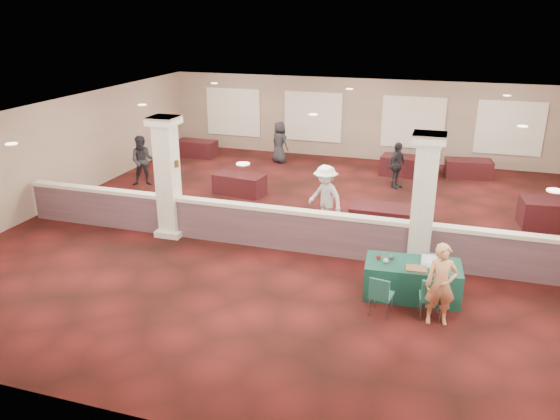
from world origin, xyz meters
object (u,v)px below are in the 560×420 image
(near_table, at_px, (412,280))
(woman, at_px, (441,285))
(conf_chair_side, at_px, (380,293))
(attendee_c, at_px, (397,165))
(far_table_front_center, at_px, (386,220))
(far_table_back_center, at_px, (406,166))
(conf_chair_main, at_px, (432,295))
(attendee_a, at_px, (143,161))
(far_table_back_right, at_px, (468,169))
(far_table_front_left, at_px, (240,184))
(far_table_back_left, at_px, (196,148))
(attendee_b, at_px, (325,197))
(far_table_front_right, at_px, (558,215))
(attendee_d, at_px, (279,142))

(near_table, distance_m, woman, 1.17)
(conf_chair_side, relative_size, attendee_c, 0.54)
(far_table_front_center, bearing_deg, far_table_back_center, 90.00)
(conf_chair_main, bearing_deg, attendee_a, 142.73)
(far_table_back_right, bearing_deg, attendee_c, -139.64)
(near_table, height_order, far_table_back_center, near_table)
(far_table_front_left, distance_m, far_table_back_center, 6.28)
(near_table, bearing_deg, conf_chair_main, -67.76)
(far_table_back_left, distance_m, attendee_c, 8.51)
(far_table_back_center, bearing_deg, far_table_front_center, -90.00)
(far_table_front_center, distance_m, far_table_back_right, 6.57)
(woman, bearing_deg, near_table, 110.69)
(far_table_front_left, distance_m, attendee_b, 4.00)
(conf_chair_side, xyz_separation_m, far_table_back_left, (-8.94, 10.29, -0.17))
(far_table_front_left, bearing_deg, conf_chair_side, -49.05)
(far_table_back_right, relative_size, attendee_a, 0.93)
(far_table_front_left, xyz_separation_m, far_table_back_right, (7.19, 4.24, -0.00))
(far_table_back_left, bearing_deg, far_table_front_right, -17.72)
(woman, distance_m, attendee_d, 12.21)
(conf_chair_main, relative_size, far_table_front_right, 0.46)
(far_table_front_right, xyz_separation_m, attendee_c, (-4.69, 2.35, 0.39))
(attendee_a, bearing_deg, far_table_back_left, 66.86)
(far_table_front_left, height_order, far_table_front_center, far_table_front_center)
(woman, relative_size, far_table_back_right, 1.02)
(far_table_back_center, height_order, far_table_back_right, far_table_back_center)
(far_table_back_left, relative_size, attendee_c, 1.04)
(near_table, bearing_deg, attendee_c, 93.82)
(near_table, distance_m, far_table_back_left, 13.26)
(far_table_front_center, height_order, far_table_back_center, far_table_front_center)
(attendee_d, bearing_deg, woman, 152.15)
(woman, xyz_separation_m, far_table_back_center, (-1.55, 9.97, -0.47))
(attendee_c, height_order, attendee_d, attendee_d)
(far_table_front_left, bearing_deg, far_table_back_center, 37.16)
(near_table, height_order, far_table_back_left, near_table)
(far_table_back_left, bearing_deg, attendee_b, -41.81)
(far_table_front_left, bearing_deg, near_table, -41.35)
(conf_chair_main, xyz_separation_m, attendee_c, (-1.59, 8.32, 0.26))
(attendee_a, distance_m, attendee_d, 5.54)
(woman, relative_size, far_table_front_center, 0.88)
(far_table_back_right, xyz_separation_m, attendee_b, (-3.83, -6.34, 0.58))
(far_table_back_right, bearing_deg, attendee_a, -157.92)
(conf_chair_main, xyz_separation_m, far_table_back_right, (0.78, 10.34, -0.20))
(conf_chair_main, bearing_deg, attendee_c, 94.80)
(far_table_front_center, xyz_separation_m, attendee_b, (-1.65, -0.14, 0.53))
(near_table, bearing_deg, far_table_back_right, 77.73)
(far_table_front_right, xyz_separation_m, attendee_a, (-13.00, 0.04, 0.47))
(near_table, height_order, far_table_front_right, far_table_front_right)
(far_table_front_center, bearing_deg, attendee_a, 167.62)
(attendee_a, distance_m, attendee_b, 7.14)
(near_table, relative_size, far_table_back_center, 1.12)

